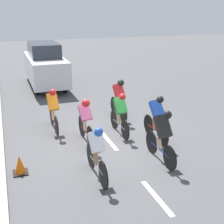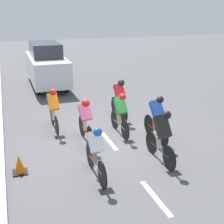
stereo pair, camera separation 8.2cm
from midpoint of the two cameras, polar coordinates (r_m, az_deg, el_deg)
ground_plane at (r=9.92m, az=-0.64°, el=-4.93°), size 60.00×60.00×0.00m
lane_stripe_near at (r=7.19m, az=8.31°, el=-15.26°), size 0.12×1.40×0.01m
lane_stripe_mid at (r=9.76m, az=-0.30°, el=-5.32°), size 0.12×1.40×0.01m
lane_stripe_far at (r=12.62m, az=-5.02°, el=0.37°), size 0.12×1.40×0.01m
curb at (r=9.30m, az=-19.45°, el=-7.32°), size 0.20×27.19×0.14m
cyclist_blue at (r=9.58m, az=8.41°, el=-0.87°), size 0.38×1.63×1.52m
cyclist_white at (r=7.46m, az=-2.65°, el=-7.11°), size 0.36×1.72×1.44m
cyclist_black at (r=8.28m, az=9.36°, el=-4.10°), size 0.35×1.69×1.55m
cyclist_green at (r=9.95m, az=1.74°, el=-0.14°), size 0.35×1.65×1.47m
cyclist_pink at (r=9.35m, az=-4.63°, el=-1.35°), size 0.38×1.71×1.49m
cyclist_red at (r=11.37m, az=1.58°, el=2.65°), size 0.36×1.67×1.55m
cyclist_orange at (r=10.45m, az=-10.43°, el=0.68°), size 0.35×1.61×1.51m
support_car at (r=16.45m, az=-11.73°, el=8.41°), size 1.70×4.58×2.21m
traffic_cone at (r=8.25m, az=-16.32°, el=-9.19°), size 0.36×0.36×0.49m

